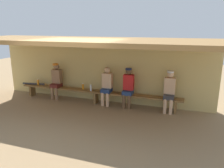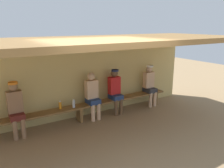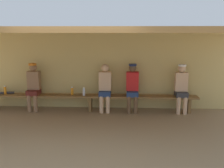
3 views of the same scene
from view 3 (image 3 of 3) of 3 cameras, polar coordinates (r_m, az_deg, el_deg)
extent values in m
plane|color=#937754|center=(5.98, -6.72, -10.38)|extent=(24.00, 24.00, 0.00)
cube|color=tan|center=(7.61, -4.47, 3.04)|extent=(8.00, 0.20, 2.20)
cube|color=olive|center=(6.24, -6.16, 11.82)|extent=(8.00, 2.80, 0.12)
cube|color=brown|center=(7.30, -4.83, -2.66)|extent=(6.00, 0.36, 0.05)
cube|color=brown|center=(7.36, -4.80, -4.39)|extent=(0.08, 0.29, 0.41)
cube|color=brown|center=(7.52, 16.52, -4.50)|extent=(0.08, 0.29, 0.41)
cube|color=#333338|center=(7.37, 15.02, -2.13)|extent=(0.32, 0.40, 0.14)
cylinder|color=#DBAD84|center=(7.27, 14.47, -4.65)|extent=(0.11, 0.11, 0.48)
cylinder|color=#DBAD84|center=(7.31, 15.85, -4.64)|extent=(0.11, 0.11, 0.48)
cube|color=#DBAD84|center=(7.38, 15.03, 0.51)|extent=(0.34, 0.20, 0.52)
sphere|color=#DBAD84|center=(7.32, 15.18, 3.35)|extent=(0.21, 0.21, 0.21)
cylinder|color=white|center=(7.27, 15.28, 4.01)|extent=(0.21, 0.21, 0.05)
cube|color=#591E19|center=(7.64, -16.92, -1.75)|extent=(0.32, 0.40, 0.14)
cylinder|color=#8C6647|center=(7.60, -17.83, -4.15)|extent=(0.11, 0.11, 0.48)
cylinder|color=#8C6647|center=(7.54, -16.54, -4.19)|extent=(0.11, 0.11, 0.48)
cube|color=#8C6647|center=(7.65, -16.86, 0.79)|extent=(0.34, 0.20, 0.52)
sphere|color=#8C6647|center=(7.59, -17.03, 3.53)|extent=(0.21, 0.21, 0.21)
cylinder|color=orange|center=(7.54, -17.17, 4.17)|extent=(0.21, 0.21, 0.05)
cube|color=navy|center=(7.20, 4.50, -2.08)|extent=(0.32, 0.40, 0.14)
cylinder|color=brown|center=(7.12, 3.77, -4.64)|extent=(0.11, 0.11, 0.48)
cylinder|color=brown|center=(7.13, 5.23, -4.65)|extent=(0.11, 0.11, 0.48)
cube|color=red|center=(7.21, 4.52, 0.62)|extent=(0.34, 0.20, 0.52)
sphere|color=brown|center=(7.15, 4.57, 3.53)|extent=(0.21, 0.21, 0.21)
cylinder|color=#19234C|center=(7.10, 4.59, 4.21)|extent=(0.21, 0.21, 0.05)
cube|color=navy|center=(7.22, -1.57, -2.01)|extent=(0.32, 0.40, 0.14)
cylinder|color=#DBAD84|center=(7.15, -2.37, -4.57)|extent=(0.11, 0.11, 0.48)
cylinder|color=#DBAD84|center=(7.13, -0.93, -4.59)|extent=(0.11, 0.11, 0.48)
cube|color=#DBAD84|center=(7.23, -1.54, 0.68)|extent=(0.34, 0.20, 0.52)
sphere|color=#DBAD84|center=(7.17, -1.55, 3.59)|extent=(0.21, 0.21, 0.21)
cylinder|color=orange|center=(7.97, -22.54, -1.31)|extent=(0.07, 0.07, 0.22)
cylinder|color=white|center=(7.94, -22.61, -0.45)|extent=(0.05, 0.05, 0.02)
cylinder|color=orange|center=(7.40, -8.81, -1.58)|extent=(0.08, 0.08, 0.20)
cylinder|color=white|center=(7.38, -8.83, -0.74)|extent=(0.05, 0.05, 0.02)
cylinder|color=silver|center=(7.26, -6.24, -1.75)|extent=(0.07, 0.07, 0.20)
cylinder|color=white|center=(7.23, -6.26, -0.88)|extent=(0.05, 0.05, 0.02)
camera|label=1|loc=(2.11, 91.69, 12.03)|focal=35.32mm
camera|label=2|loc=(3.66, -63.39, 11.43)|focal=36.32mm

